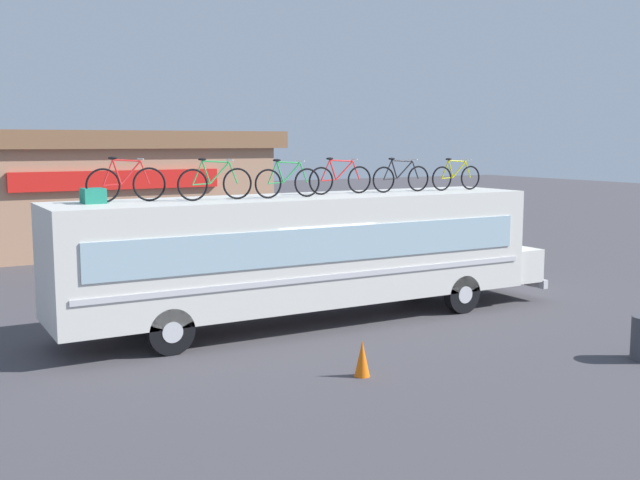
{
  "coord_description": "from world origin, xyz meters",
  "views": [
    {
      "loc": [
        -8.47,
        -15.76,
        4.37
      ],
      "look_at": [
        0.46,
        0.0,
        1.99
      ],
      "focal_mm": 42.31,
      "sensor_mm": 36.0,
      "label": 1
    }
  ],
  "objects_px": {
    "rooftop_bicycle_2": "(215,183)",
    "rooftop_bicycle_5": "(401,178)",
    "traffic_cone": "(362,358)",
    "rooftop_bicycle_3": "(288,182)",
    "luggage_bag_1": "(93,196)",
    "rooftop_bicycle_4": "(340,179)",
    "bus": "(309,250)",
    "rooftop_bicycle_6": "(456,177)",
    "rooftop_bicycle_1": "(126,183)"
  },
  "relations": [
    {
      "from": "luggage_bag_1",
      "to": "traffic_cone",
      "type": "xyz_separation_m",
      "value": [
        3.79,
        -4.59,
        -2.89
      ]
    },
    {
      "from": "rooftop_bicycle_3",
      "to": "rooftop_bicycle_4",
      "type": "bearing_deg",
      "value": 14.55
    },
    {
      "from": "rooftop_bicycle_3",
      "to": "bus",
      "type": "bearing_deg",
      "value": 21.54
    },
    {
      "from": "traffic_cone",
      "to": "rooftop_bicycle_3",
      "type": "bearing_deg",
      "value": 82.97
    },
    {
      "from": "rooftop_bicycle_1",
      "to": "rooftop_bicycle_6",
      "type": "xyz_separation_m",
      "value": [
        8.71,
        -0.37,
        -0.04
      ]
    },
    {
      "from": "luggage_bag_1",
      "to": "rooftop_bicycle_3",
      "type": "xyz_separation_m",
      "value": [
        4.28,
        -0.61,
        0.22
      ]
    },
    {
      "from": "rooftop_bicycle_3",
      "to": "rooftop_bicycle_6",
      "type": "xyz_separation_m",
      "value": [
        5.13,
        0.2,
        -0.01
      ]
    },
    {
      "from": "luggage_bag_1",
      "to": "rooftop_bicycle_1",
      "type": "bearing_deg",
      "value": -3.76
    },
    {
      "from": "luggage_bag_1",
      "to": "rooftop_bicycle_2",
      "type": "relative_size",
      "value": 0.31
    },
    {
      "from": "bus",
      "to": "luggage_bag_1",
      "type": "bearing_deg",
      "value": 176.25
    },
    {
      "from": "rooftop_bicycle_2",
      "to": "rooftop_bicycle_6",
      "type": "xyz_separation_m",
      "value": [
        6.86,
        0.06,
        -0.03
      ]
    },
    {
      "from": "rooftop_bicycle_2",
      "to": "traffic_cone",
      "type": "height_order",
      "value": "rooftop_bicycle_2"
    },
    {
      "from": "bus",
      "to": "rooftop_bicycle_3",
      "type": "relative_size",
      "value": 7.71
    },
    {
      "from": "rooftop_bicycle_3",
      "to": "rooftop_bicycle_5",
      "type": "height_order",
      "value": "rooftop_bicycle_3"
    },
    {
      "from": "rooftop_bicycle_3",
      "to": "rooftop_bicycle_2",
      "type": "bearing_deg",
      "value": 175.54
    },
    {
      "from": "rooftop_bicycle_1",
      "to": "rooftop_bicycle_3",
      "type": "bearing_deg",
      "value": -8.99
    },
    {
      "from": "traffic_cone",
      "to": "rooftop_bicycle_1",
      "type": "bearing_deg",
      "value": 124.21
    },
    {
      "from": "rooftop_bicycle_1",
      "to": "traffic_cone",
      "type": "bearing_deg",
      "value": -55.79
    },
    {
      "from": "rooftop_bicycle_2",
      "to": "bus",
      "type": "bearing_deg",
      "value": 3.49
    },
    {
      "from": "rooftop_bicycle_5",
      "to": "rooftop_bicycle_6",
      "type": "height_order",
      "value": "rooftop_bicycle_5"
    },
    {
      "from": "rooftop_bicycle_5",
      "to": "traffic_cone",
      "type": "relative_size",
      "value": 2.55
    },
    {
      "from": "rooftop_bicycle_1",
      "to": "traffic_cone",
      "type": "distance_m",
      "value": 6.33
    },
    {
      "from": "luggage_bag_1",
      "to": "rooftop_bicycle_4",
      "type": "height_order",
      "value": "rooftop_bicycle_4"
    },
    {
      "from": "luggage_bag_1",
      "to": "rooftop_bicycle_3",
      "type": "bearing_deg",
      "value": -8.15
    },
    {
      "from": "rooftop_bicycle_1",
      "to": "rooftop_bicycle_5",
      "type": "distance_m",
      "value": 7.0
    },
    {
      "from": "rooftop_bicycle_1",
      "to": "rooftop_bicycle_2",
      "type": "bearing_deg",
      "value": -13.14
    },
    {
      "from": "bus",
      "to": "rooftop_bicycle_6",
      "type": "distance_m",
      "value": 4.71
    },
    {
      "from": "bus",
      "to": "rooftop_bicycle_3",
      "type": "bearing_deg",
      "value": -158.46
    },
    {
      "from": "rooftop_bicycle_2",
      "to": "rooftop_bicycle_4",
      "type": "distance_m",
      "value": 3.42
    },
    {
      "from": "rooftop_bicycle_3",
      "to": "rooftop_bicycle_6",
      "type": "distance_m",
      "value": 5.13
    },
    {
      "from": "rooftop_bicycle_2",
      "to": "rooftop_bicycle_3",
      "type": "bearing_deg",
      "value": -4.46
    },
    {
      "from": "luggage_bag_1",
      "to": "rooftop_bicycle_5",
      "type": "relative_size",
      "value": 0.31
    },
    {
      "from": "rooftop_bicycle_3",
      "to": "rooftop_bicycle_5",
      "type": "distance_m",
      "value": 3.43
    },
    {
      "from": "bus",
      "to": "rooftop_bicycle_5",
      "type": "bearing_deg",
      "value": 0.58
    },
    {
      "from": "bus",
      "to": "rooftop_bicycle_6",
      "type": "height_order",
      "value": "rooftop_bicycle_6"
    },
    {
      "from": "luggage_bag_1",
      "to": "rooftop_bicycle_6",
      "type": "distance_m",
      "value": 9.42
    },
    {
      "from": "rooftop_bicycle_2",
      "to": "rooftop_bicycle_5",
      "type": "xyz_separation_m",
      "value": [
        5.15,
        0.18,
        -0.02
      ]
    },
    {
      "from": "luggage_bag_1",
      "to": "rooftop_bicycle_2",
      "type": "xyz_separation_m",
      "value": [
        2.55,
        -0.48,
        0.23
      ]
    },
    {
      "from": "rooftop_bicycle_1",
      "to": "rooftop_bicycle_6",
      "type": "bearing_deg",
      "value": -2.42
    },
    {
      "from": "rooftop_bicycle_1",
      "to": "rooftop_bicycle_2",
      "type": "distance_m",
      "value": 1.9
    },
    {
      "from": "rooftop_bicycle_5",
      "to": "rooftop_bicycle_1",
      "type": "bearing_deg",
      "value": 177.91
    },
    {
      "from": "traffic_cone",
      "to": "rooftop_bicycle_6",
      "type": "bearing_deg",
      "value": 36.62
    },
    {
      "from": "rooftop_bicycle_1",
      "to": "rooftop_bicycle_4",
      "type": "distance_m",
      "value": 5.26
    },
    {
      "from": "rooftop_bicycle_5",
      "to": "rooftop_bicycle_6",
      "type": "distance_m",
      "value": 1.72
    },
    {
      "from": "traffic_cone",
      "to": "bus",
      "type": "bearing_deg",
      "value": 74.13
    },
    {
      "from": "bus",
      "to": "rooftop_bicycle_1",
      "type": "xyz_separation_m",
      "value": [
        -4.3,
        0.28,
        1.71
      ]
    },
    {
      "from": "bus",
      "to": "rooftop_bicycle_2",
      "type": "distance_m",
      "value": 2.98
    },
    {
      "from": "rooftop_bicycle_6",
      "to": "luggage_bag_1",
      "type": "bearing_deg",
      "value": 177.48
    },
    {
      "from": "rooftop_bicycle_6",
      "to": "rooftop_bicycle_1",
      "type": "bearing_deg",
      "value": 177.58
    },
    {
      "from": "rooftop_bicycle_2",
      "to": "traffic_cone",
      "type": "bearing_deg",
      "value": -73.23
    }
  ]
}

